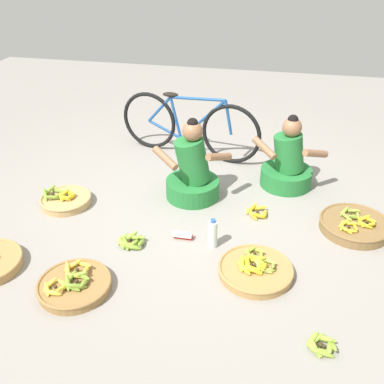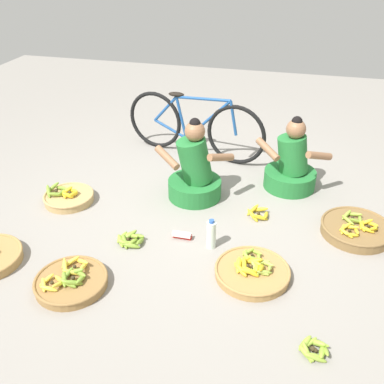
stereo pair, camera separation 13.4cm
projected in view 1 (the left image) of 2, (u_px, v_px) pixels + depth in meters
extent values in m
plane|color=gray|center=(196.00, 213.00, 4.07)|extent=(10.00, 10.00, 0.00)
cylinder|color=#237233|center=(193.00, 188.00, 4.29)|extent=(0.52, 0.52, 0.18)
cylinder|color=#237233|center=(193.00, 161.00, 4.14)|extent=(0.43, 0.38, 0.47)
sphere|color=#8C6042|center=(193.00, 131.00, 3.99)|extent=(0.19, 0.19, 0.19)
sphere|color=black|center=(193.00, 124.00, 3.95)|extent=(0.10, 0.10, 0.10)
cylinder|color=#8C6042|center=(165.00, 158.00, 3.99)|extent=(0.29, 0.24, 0.16)
cylinder|color=#8C6042|center=(219.00, 157.00, 4.02)|extent=(0.23, 0.29, 0.16)
cylinder|color=#237233|center=(286.00, 177.00, 4.49)|extent=(0.52, 0.52, 0.18)
cylinder|color=#237233|center=(289.00, 153.00, 4.35)|extent=(0.36, 0.31, 0.41)
sphere|color=#8C6042|center=(292.00, 127.00, 4.21)|extent=(0.19, 0.19, 0.19)
sphere|color=black|center=(293.00, 120.00, 4.17)|extent=(0.10, 0.10, 0.10)
cylinder|color=#8C6042|center=(264.00, 148.00, 4.27)|extent=(0.27, 0.26, 0.16)
cylinder|color=#8C6042|center=(315.00, 153.00, 4.17)|extent=(0.27, 0.26, 0.16)
torus|color=black|center=(149.00, 121.00, 5.15)|extent=(0.68, 0.18, 0.68)
torus|color=black|center=(231.00, 134.00, 4.80)|extent=(0.68, 0.18, 0.68)
cylinder|color=#1E4C8C|center=(202.00, 120.00, 4.86)|extent=(0.55, 0.14, 0.55)
cylinder|color=#1E4C8C|center=(176.00, 118.00, 4.98)|extent=(0.15, 0.06, 0.49)
cylinder|color=#1E4C8C|center=(197.00, 99.00, 4.76)|extent=(0.65, 0.16, 0.08)
cylinder|color=#1E4C8C|center=(165.00, 129.00, 5.12)|extent=(0.42, 0.12, 0.18)
cylinder|color=#1E4C8C|center=(160.00, 109.00, 5.02)|extent=(0.31, 0.09, 0.35)
cylinder|color=#1E4C8C|center=(228.00, 118.00, 4.72)|extent=(0.12, 0.05, 0.38)
ellipsoid|color=black|center=(170.00, 95.00, 4.87)|extent=(0.18, 0.08, 0.05)
cylinder|color=tan|center=(66.00, 201.00, 4.19)|extent=(0.47, 0.47, 0.07)
torus|color=tan|center=(66.00, 198.00, 4.17)|extent=(0.48, 0.48, 0.02)
ellipsoid|color=gold|center=(71.00, 197.00, 4.14)|extent=(0.06, 0.12, 0.07)
ellipsoid|color=gold|center=(71.00, 193.00, 4.19)|extent=(0.12, 0.09, 0.07)
ellipsoid|color=gold|center=(64.00, 193.00, 4.19)|extent=(0.11, 0.12, 0.08)
ellipsoid|color=gold|center=(61.00, 197.00, 4.14)|extent=(0.10, 0.12, 0.06)
ellipsoid|color=gold|center=(65.00, 198.00, 4.11)|extent=(0.12, 0.06, 0.08)
sphere|color=#382D19|center=(67.00, 195.00, 4.15)|extent=(0.04, 0.04, 0.04)
ellipsoid|color=olive|center=(60.00, 195.00, 4.17)|extent=(0.04, 0.16, 0.07)
ellipsoid|color=olive|center=(58.00, 191.00, 4.24)|extent=(0.16, 0.08, 0.06)
ellipsoid|color=olive|center=(49.00, 190.00, 4.22)|extent=(0.12, 0.15, 0.10)
ellipsoid|color=olive|center=(45.00, 194.00, 4.15)|extent=(0.12, 0.15, 0.10)
ellipsoid|color=olive|center=(53.00, 197.00, 4.13)|extent=(0.16, 0.11, 0.08)
sphere|color=#382D19|center=(53.00, 194.00, 4.18)|extent=(0.03, 0.03, 0.03)
cylinder|color=#A87F47|center=(255.00, 271.00, 3.34)|extent=(0.56, 0.56, 0.06)
torus|color=#A87F47|center=(256.00, 268.00, 3.32)|extent=(0.58, 0.58, 0.02)
ellipsoid|color=#9EB747|center=(273.00, 266.00, 3.30)|extent=(0.03, 0.13, 0.08)
ellipsoid|color=#9EB747|center=(269.00, 261.00, 3.35)|extent=(0.13, 0.09, 0.06)
ellipsoid|color=#9EB747|center=(264.00, 260.00, 3.36)|extent=(0.14, 0.05, 0.06)
ellipsoid|color=#9EB747|center=(258.00, 263.00, 3.34)|extent=(0.08, 0.13, 0.05)
ellipsoid|color=#9EB747|center=(258.00, 267.00, 3.29)|extent=(0.10, 0.13, 0.07)
ellipsoid|color=#9EB747|center=(264.00, 270.00, 3.26)|extent=(0.13, 0.04, 0.05)
ellipsoid|color=#9EB747|center=(268.00, 270.00, 3.26)|extent=(0.13, 0.08, 0.06)
sphere|color=#382D19|center=(265.00, 265.00, 3.31)|extent=(0.03, 0.03, 0.03)
ellipsoid|color=#8CAD38|center=(261.00, 254.00, 3.43)|extent=(0.05, 0.12, 0.05)
ellipsoid|color=#8CAD38|center=(259.00, 251.00, 3.46)|extent=(0.11, 0.09, 0.06)
ellipsoid|color=#8CAD38|center=(250.00, 250.00, 3.47)|extent=(0.10, 0.10, 0.05)
ellipsoid|color=#8CAD38|center=(248.00, 253.00, 3.44)|extent=(0.04, 0.12, 0.05)
ellipsoid|color=#8CAD38|center=(250.00, 255.00, 3.40)|extent=(0.11, 0.10, 0.07)
ellipsoid|color=#8CAD38|center=(256.00, 257.00, 3.39)|extent=(0.12, 0.06, 0.07)
sphere|color=#382D19|center=(255.00, 253.00, 3.43)|extent=(0.03, 0.03, 0.03)
ellipsoid|color=yellow|center=(260.00, 265.00, 3.30)|extent=(0.05, 0.16, 0.07)
ellipsoid|color=yellow|center=(256.00, 260.00, 3.35)|extent=(0.15, 0.12, 0.07)
ellipsoid|color=yellow|center=(246.00, 259.00, 3.36)|extent=(0.14, 0.13, 0.08)
ellipsoid|color=yellow|center=(242.00, 264.00, 3.31)|extent=(0.05, 0.16, 0.08)
ellipsoid|color=yellow|center=(244.00, 268.00, 3.28)|extent=(0.14, 0.13, 0.07)
ellipsoid|color=yellow|center=(253.00, 270.00, 3.25)|extent=(0.16, 0.09, 0.09)
sphere|color=#382D19|center=(251.00, 265.00, 3.31)|extent=(0.03, 0.03, 0.03)
ellipsoid|color=gold|center=(265.00, 266.00, 3.29)|extent=(0.05, 0.15, 0.09)
ellipsoid|color=gold|center=(257.00, 259.00, 3.36)|extent=(0.15, 0.04, 0.09)
ellipsoid|color=gold|center=(248.00, 264.00, 3.30)|extent=(0.06, 0.15, 0.09)
ellipsoid|color=gold|center=(254.00, 270.00, 3.25)|extent=(0.15, 0.06, 0.09)
sphere|color=#382D19|center=(256.00, 265.00, 3.30)|extent=(0.03, 0.03, 0.03)
cylinder|color=olive|center=(75.00, 286.00, 3.19)|extent=(0.53, 0.53, 0.06)
torus|color=olive|center=(74.00, 283.00, 3.18)|extent=(0.54, 0.54, 0.02)
ellipsoid|color=olive|center=(85.00, 282.00, 3.14)|extent=(0.04, 0.14, 0.07)
ellipsoid|color=olive|center=(84.00, 277.00, 3.19)|extent=(0.14, 0.10, 0.07)
ellipsoid|color=olive|center=(79.00, 275.00, 3.20)|extent=(0.15, 0.06, 0.09)
ellipsoid|color=olive|center=(70.00, 278.00, 3.17)|extent=(0.08, 0.15, 0.08)
ellipsoid|color=olive|center=(68.00, 283.00, 3.13)|extent=(0.10, 0.14, 0.07)
ellipsoid|color=olive|center=(72.00, 287.00, 3.10)|extent=(0.15, 0.05, 0.07)
ellipsoid|color=olive|center=(77.00, 286.00, 3.10)|extent=(0.14, 0.10, 0.09)
sphere|color=#382D19|center=(77.00, 281.00, 3.15)|extent=(0.03, 0.03, 0.03)
ellipsoid|color=yellow|center=(87.00, 269.00, 3.25)|extent=(0.06, 0.16, 0.09)
ellipsoid|color=yellow|center=(85.00, 264.00, 3.30)|extent=(0.16, 0.10, 0.08)
ellipsoid|color=yellow|center=(73.00, 265.00, 3.30)|extent=(0.12, 0.15, 0.06)
ellipsoid|color=yellow|center=(68.00, 271.00, 3.24)|extent=(0.10, 0.15, 0.09)
ellipsoid|color=yellow|center=(76.00, 276.00, 3.20)|extent=(0.16, 0.08, 0.08)
sphere|color=#382D19|center=(77.00, 270.00, 3.26)|extent=(0.03, 0.03, 0.03)
ellipsoid|color=yellow|center=(62.00, 288.00, 3.08)|extent=(0.05, 0.13, 0.08)
ellipsoid|color=yellow|center=(63.00, 283.00, 3.14)|extent=(0.13, 0.10, 0.05)
ellipsoid|color=yellow|center=(50.00, 284.00, 3.13)|extent=(0.08, 0.13, 0.05)
ellipsoid|color=yellow|center=(47.00, 289.00, 3.09)|extent=(0.10, 0.13, 0.06)
ellipsoid|color=yellow|center=(52.00, 293.00, 3.06)|extent=(0.14, 0.05, 0.06)
sphere|color=#382D19|center=(55.00, 287.00, 3.10)|extent=(0.03, 0.03, 0.03)
cylinder|color=brown|center=(354.00, 226.00, 3.83)|extent=(0.59, 0.59, 0.09)
torus|color=brown|center=(355.00, 222.00, 3.80)|extent=(0.60, 0.60, 0.02)
ellipsoid|color=gold|center=(373.00, 223.00, 3.74)|extent=(0.05, 0.12, 0.07)
ellipsoid|color=gold|center=(369.00, 220.00, 3.79)|extent=(0.12, 0.09, 0.05)
ellipsoid|color=gold|center=(364.00, 218.00, 3.80)|extent=(0.12, 0.07, 0.08)
ellipsoid|color=gold|center=(360.00, 221.00, 3.78)|extent=(0.06, 0.13, 0.05)
ellipsoid|color=gold|center=(361.00, 222.00, 3.75)|extent=(0.06, 0.13, 0.05)
ellipsoid|color=gold|center=(366.00, 226.00, 3.72)|extent=(0.13, 0.06, 0.05)
ellipsoid|color=gold|center=(372.00, 225.00, 3.72)|extent=(0.10, 0.11, 0.07)
sphere|color=#382D19|center=(367.00, 222.00, 3.76)|extent=(0.03, 0.03, 0.03)
ellipsoid|color=#8CAD38|center=(358.00, 215.00, 3.85)|extent=(0.04, 0.14, 0.05)
ellipsoid|color=#8CAD38|center=(352.00, 211.00, 3.91)|extent=(0.14, 0.07, 0.07)
ellipsoid|color=#8CAD38|center=(344.00, 211.00, 3.90)|extent=(0.10, 0.13, 0.07)
ellipsoid|color=#8CAD38|center=(346.00, 216.00, 3.83)|extent=(0.12, 0.12, 0.05)
ellipsoid|color=#8CAD38|center=(354.00, 217.00, 3.81)|extent=(0.14, 0.08, 0.08)
sphere|color=#382D19|center=(351.00, 214.00, 3.86)|extent=(0.03, 0.03, 0.03)
ellipsoid|color=yellow|center=(355.00, 227.00, 3.69)|extent=(0.04, 0.13, 0.06)
ellipsoid|color=yellow|center=(350.00, 223.00, 3.74)|extent=(0.13, 0.07, 0.07)
ellipsoid|color=yellow|center=(344.00, 223.00, 3.74)|extent=(0.12, 0.10, 0.07)
ellipsoid|color=yellow|center=(342.00, 225.00, 3.72)|extent=(0.05, 0.13, 0.06)
ellipsoid|color=yellow|center=(346.00, 230.00, 3.66)|extent=(0.12, 0.09, 0.06)
ellipsoid|color=yellow|center=(351.00, 231.00, 3.65)|extent=(0.13, 0.06, 0.05)
sphere|color=#382D19|center=(349.00, 227.00, 3.70)|extent=(0.03, 0.03, 0.03)
ellipsoid|color=olive|center=(141.00, 243.00, 3.63)|extent=(0.04, 0.16, 0.09)
ellipsoid|color=olive|center=(138.00, 237.00, 3.70)|extent=(0.16, 0.07, 0.07)
ellipsoid|color=olive|center=(130.00, 237.00, 3.69)|extent=(0.14, 0.13, 0.10)
ellipsoid|color=olive|center=(126.00, 243.00, 3.62)|extent=(0.12, 0.15, 0.09)
ellipsoid|color=olive|center=(133.00, 247.00, 3.59)|extent=(0.16, 0.07, 0.07)
sphere|color=#382D19|center=(134.00, 242.00, 3.65)|extent=(0.03, 0.03, 0.03)
ellipsoid|color=#8CAD38|center=(135.00, 243.00, 3.64)|extent=(0.06, 0.14, 0.07)
ellipsoid|color=#8CAD38|center=(133.00, 238.00, 3.70)|extent=(0.14, 0.09, 0.08)
ellipsoid|color=#8CAD38|center=(128.00, 237.00, 3.71)|extent=(0.14, 0.09, 0.08)
ellipsoid|color=#8CAD38|center=(123.00, 239.00, 3.68)|extent=(0.08, 0.14, 0.07)
ellipsoid|color=#8CAD38|center=(122.00, 243.00, 3.63)|extent=(0.11, 0.13, 0.08)
ellipsoid|color=#8CAD38|center=(125.00, 245.00, 3.61)|extent=(0.14, 0.05, 0.09)
ellipsoid|color=#8CAD38|center=(131.00, 245.00, 3.61)|extent=(0.13, 0.11, 0.09)
sphere|color=#382D19|center=(129.00, 241.00, 3.66)|extent=(0.03, 0.03, 0.03)
ellipsoid|color=#8CAD38|center=(334.00, 346.00, 2.73)|extent=(0.05, 0.14, 0.09)
ellipsoid|color=#8CAD38|center=(326.00, 339.00, 2.78)|extent=(0.14, 0.07, 0.06)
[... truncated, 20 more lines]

